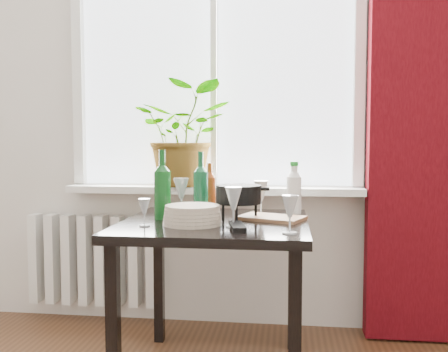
# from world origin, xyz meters

# --- Properties ---
(window) EXTENTS (1.72, 0.08, 1.62)m
(window) POSITION_xyz_m (0.00, 2.22, 1.60)
(window) COLOR white
(window) RESTS_ON ground
(windowsill) EXTENTS (1.72, 0.20, 0.04)m
(windowsill) POSITION_xyz_m (0.00, 2.15, 0.82)
(windowsill) COLOR white
(windowsill) RESTS_ON ground
(curtain) EXTENTS (0.50, 0.12, 2.56)m
(curtain) POSITION_xyz_m (1.12, 2.12, 1.30)
(curtain) COLOR #3C050A
(curtain) RESTS_ON ground
(radiator) EXTENTS (0.80, 0.10, 0.55)m
(radiator) POSITION_xyz_m (-0.75, 2.18, 0.38)
(radiator) COLOR white
(radiator) RESTS_ON ground
(table) EXTENTS (0.85, 0.85, 0.74)m
(table) POSITION_xyz_m (0.10, 1.55, 0.65)
(table) COLOR black
(table) RESTS_ON ground
(potted_plant) EXTENTS (0.56, 0.49, 0.60)m
(potted_plant) POSITION_xyz_m (-0.16, 2.16, 1.15)
(potted_plant) COLOR #33771F
(potted_plant) RESTS_ON windowsill
(wine_bottle_left) EXTENTS (0.10, 0.10, 0.33)m
(wine_bottle_left) POSITION_xyz_m (-0.15, 1.57, 0.91)
(wine_bottle_left) COLOR #0D4415
(wine_bottle_left) RESTS_ON table
(wine_bottle_right) EXTENTS (0.09, 0.09, 0.32)m
(wine_bottle_right) POSITION_xyz_m (-0.00, 1.76, 0.90)
(wine_bottle_right) COLOR #0D4625
(wine_bottle_right) RESTS_ON table
(bottle_amber) EXTENTS (0.07, 0.07, 0.26)m
(bottle_amber) POSITION_xyz_m (0.03, 1.86, 0.87)
(bottle_amber) COLOR maroon
(bottle_amber) RESTS_ON table
(cleaning_bottle) EXTENTS (0.10, 0.10, 0.26)m
(cleaning_bottle) POSITION_xyz_m (0.46, 1.83, 0.87)
(cleaning_bottle) COLOR white
(cleaning_bottle) RESTS_ON table
(wineglass_front_right) EXTENTS (0.10, 0.10, 0.18)m
(wineglass_front_right) POSITION_xyz_m (0.20, 1.39, 0.83)
(wineglass_front_right) COLOR silver
(wineglass_front_right) RESTS_ON table
(wineglass_far_right) EXTENTS (0.08, 0.08, 0.16)m
(wineglass_far_right) POSITION_xyz_m (0.44, 1.27, 0.82)
(wineglass_far_right) COLOR silver
(wineglass_far_right) RESTS_ON table
(wineglass_back_center) EXTENTS (0.08, 0.08, 0.18)m
(wineglass_back_center) POSITION_xyz_m (0.30, 1.77, 0.83)
(wineglass_back_center) COLOR white
(wineglass_back_center) RESTS_ON table
(wineglass_back_left) EXTENTS (0.09, 0.09, 0.19)m
(wineglass_back_left) POSITION_xyz_m (-0.10, 1.76, 0.83)
(wineglass_back_left) COLOR silver
(wineglass_back_left) RESTS_ON table
(wineglass_front_left) EXTENTS (0.06, 0.06, 0.12)m
(wineglass_front_left) POSITION_xyz_m (-0.18, 1.36, 0.80)
(wineglass_front_left) COLOR silver
(wineglass_front_left) RESTS_ON table
(plate_stack) EXTENTS (0.28, 0.28, 0.08)m
(plate_stack) POSITION_xyz_m (0.02, 1.43, 0.78)
(plate_stack) COLOR beige
(plate_stack) RESTS_ON table
(fondue_pot) EXTENTS (0.28, 0.25, 0.17)m
(fondue_pot) POSITION_xyz_m (0.21, 1.58, 0.82)
(fondue_pot) COLOR black
(fondue_pot) RESTS_ON table
(tv_remote) EXTENTS (0.10, 0.20, 0.02)m
(tv_remote) POSITION_xyz_m (0.22, 1.35, 0.75)
(tv_remote) COLOR black
(tv_remote) RESTS_ON table
(cutting_board) EXTENTS (0.34, 0.28, 0.02)m
(cutting_board) POSITION_xyz_m (0.36, 1.62, 0.75)
(cutting_board) COLOR #906341
(cutting_board) RESTS_ON table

